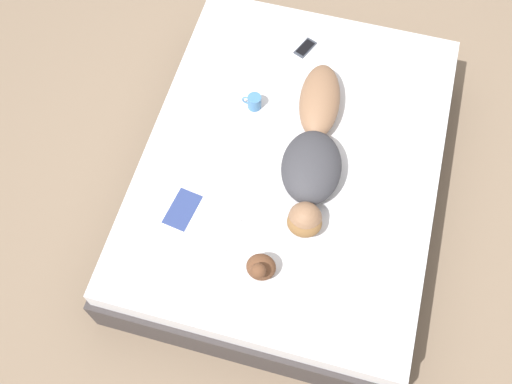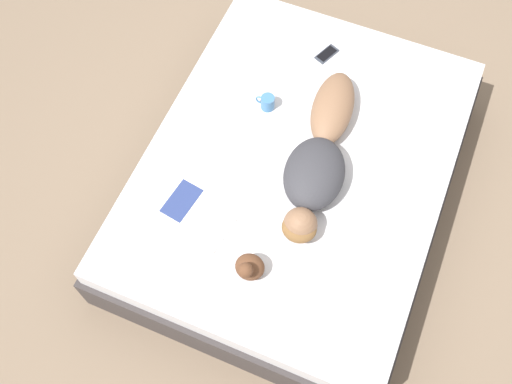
# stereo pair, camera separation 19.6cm
# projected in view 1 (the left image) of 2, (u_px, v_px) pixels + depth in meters

# --- Properties ---
(ground_plane) EXTENTS (12.00, 12.00, 0.00)m
(ground_plane) POSITION_uv_depth(u_px,v_px,m) (288.00, 192.00, 3.90)
(ground_plane) COLOR #7A6651
(bed) EXTENTS (1.75, 2.27, 0.47)m
(bed) POSITION_uv_depth(u_px,v_px,m) (290.00, 175.00, 3.69)
(bed) COLOR #383333
(bed) RESTS_ON ground_plane
(person) EXTENTS (0.40, 1.17, 0.20)m
(person) POSITION_uv_depth(u_px,v_px,m) (313.00, 151.00, 3.38)
(person) COLOR brown
(person) RESTS_ON bed
(open_magazine) EXTENTS (0.48, 0.40, 0.01)m
(open_magazine) POSITION_uv_depth(u_px,v_px,m) (199.00, 217.00, 3.29)
(open_magazine) COLOR white
(open_magazine) RESTS_ON bed
(coffee_mug) EXTENTS (0.12, 0.08, 0.10)m
(coffee_mug) POSITION_uv_depth(u_px,v_px,m) (254.00, 102.00, 3.59)
(coffee_mug) COLOR teal
(coffee_mug) RESTS_ON bed
(cell_phone) EXTENTS (0.13, 0.18, 0.01)m
(cell_phone) POSITION_uv_depth(u_px,v_px,m) (305.00, 48.00, 3.83)
(cell_phone) COLOR #333842
(cell_phone) RESTS_ON bed
(plush_toy) EXTENTS (0.16, 0.17, 0.20)m
(plush_toy) POSITION_uv_depth(u_px,v_px,m) (261.00, 268.00, 3.08)
(plush_toy) COLOR brown
(plush_toy) RESTS_ON bed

